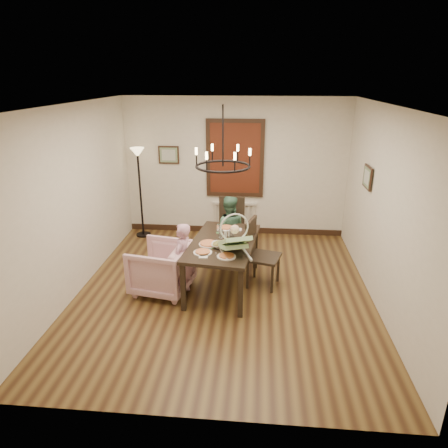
% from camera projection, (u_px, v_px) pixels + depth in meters
% --- Properties ---
extents(room_shell, '(4.51, 5.00, 2.81)m').
position_uv_depth(room_shell, '(226.00, 198.00, 6.11)').
color(room_shell, brown).
rests_on(room_shell, ground).
extents(dining_table, '(1.13, 1.77, 0.78)m').
position_uv_depth(dining_table, '(223.00, 247.00, 6.13)').
color(dining_table, black).
rests_on(dining_table, room_shell).
extents(chair_far, '(0.51, 0.51, 1.08)m').
position_uv_depth(chair_far, '(230.00, 228.00, 7.32)').
color(chair_far, black).
rests_on(chair_far, room_shell).
extents(chair_right, '(0.59, 0.59, 1.10)m').
position_uv_depth(chair_right, '(264.00, 253.00, 6.25)').
color(chair_right, black).
rests_on(chair_right, room_shell).
extents(armchair, '(0.99, 0.97, 0.77)m').
position_uv_depth(armchair, '(161.00, 268.00, 6.13)').
color(armchair, '#E7B1C5').
rests_on(armchair, room_shell).
extents(elderly_woman, '(0.30, 0.39, 0.95)m').
position_uv_depth(elderly_woman, '(182.00, 266.00, 6.01)').
color(elderly_woman, '#C68BA4').
rests_on(elderly_woman, room_shell).
extents(seated_man, '(0.51, 0.40, 1.03)m').
position_uv_depth(seated_man, '(228.00, 236.00, 7.04)').
color(seated_man, '#46775C').
rests_on(seated_man, room_shell).
extents(baby_bouncer, '(0.62, 0.72, 0.40)m').
position_uv_depth(baby_bouncer, '(234.00, 240.00, 5.64)').
color(baby_bouncer, '#A8D593').
rests_on(baby_bouncer, dining_table).
extents(salad_bowl, '(0.30, 0.30, 0.07)m').
position_uv_depth(salad_bowl, '(220.00, 245.00, 5.89)').
color(salad_bowl, white).
rests_on(salad_bowl, dining_table).
extents(pizza_platter, '(0.28, 0.28, 0.04)m').
position_uv_depth(pizza_platter, '(208.00, 244.00, 5.97)').
color(pizza_platter, tan).
rests_on(pizza_platter, dining_table).
extents(drinking_glass, '(0.07, 0.07, 0.13)m').
position_uv_depth(drinking_glass, '(221.00, 234.00, 6.21)').
color(drinking_glass, silver).
rests_on(drinking_glass, dining_table).
extents(window_blinds, '(1.00, 0.03, 1.40)m').
position_uv_depth(window_blinds, '(235.00, 159.00, 7.99)').
color(window_blinds, maroon).
rests_on(window_blinds, room_shell).
extents(radiator, '(0.92, 0.12, 0.62)m').
position_uv_depth(radiator, '(234.00, 217.00, 8.45)').
color(radiator, silver).
rests_on(radiator, room_shell).
extents(picture_back, '(0.42, 0.03, 0.36)m').
position_uv_depth(picture_back, '(169.00, 155.00, 8.09)').
color(picture_back, black).
rests_on(picture_back, room_shell).
extents(picture_right, '(0.03, 0.42, 0.36)m').
position_uv_depth(picture_right, '(368.00, 177.00, 6.33)').
color(picture_right, black).
rests_on(picture_right, room_shell).
extents(floor_lamp, '(0.30, 0.30, 1.80)m').
position_uv_depth(floor_lamp, '(141.00, 194.00, 8.10)').
color(floor_lamp, black).
rests_on(floor_lamp, room_shell).
extents(chandelier, '(0.80, 0.80, 0.04)m').
position_uv_depth(chandelier, '(223.00, 166.00, 5.69)').
color(chandelier, black).
rests_on(chandelier, room_shell).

